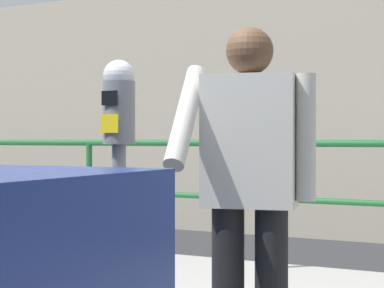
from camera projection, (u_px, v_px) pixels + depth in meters
parking_meter at (119, 148)px, 3.38m from camera, size 0.16×0.17×1.50m
pedestrian_at_meter at (249, 182)px, 3.12m from camera, size 0.60×0.60×1.62m
background_railing at (279, 177)px, 5.93m from camera, size 24.06×0.06×1.10m
backdrop_wall at (362, 105)px, 8.55m from camera, size 32.00×0.50×3.34m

